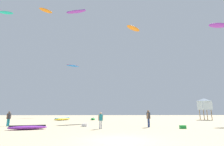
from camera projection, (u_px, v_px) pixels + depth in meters
The scene contains 16 objects.
ground_plane at pixel (119, 141), 9.91m from camera, with size 120.00×120.00×0.00m, color #C6B28C.
person_foreground at pixel (101, 119), 16.54m from camera, with size 0.48×0.35×1.56m.
person_midground at pixel (9, 117), 19.37m from camera, with size 0.37×0.51×1.64m.
person_left at pixel (148, 117), 18.28m from camera, with size 0.40×0.51×1.77m.
kite_grounded_near at pixel (28, 127), 15.71m from camera, with size 3.52×1.98×0.41m.
kite_grounded_mid at pixel (93, 119), 33.28m from camera, with size 1.05×3.18×0.40m.
kite_grounded_far at pixel (62, 119), 31.44m from camera, with size 2.86×3.87×0.46m.
lifeguard_tower at pixel (204, 104), 34.18m from camera, with size 2.30×2.30×4.15m.
cooler_box at pixel (183, 127), 16.62m from camera, with size 0.56×0.36×0.32m, color green.
gear_bag at pixel (84, 125), 18.92m from camera, with size 0.56×0.36×0.32m, color white.
kite_aloft_0 at pixel (133, 28), 39.65m from camera, with size 3.99×3.63×0.74m.
kite_aloft_1 at pixel (46, 10), 38.69m from camera, with size 2.83×2.53×0.67m.
kite_aloft_2 at pixel (218, 25), 33.91m from camera, with size 4.03×1.35×0.91m.
kite_aloft_3 at pixel (73, 66), 52.46m from camera, with size 3.91×2.66×0.47m.
kite_aloft_4 at pixel (6, 13), 30.67m from camera, with size 2.47×1.07×0.46m.
kite_aloft_5 at pixel (76, 12), 36.21m from camera, with size 4.61×2.32×0.65m.
Camera 1 is at (-0.63, -10.52, 1.69)m, focal length 27.38 mm.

